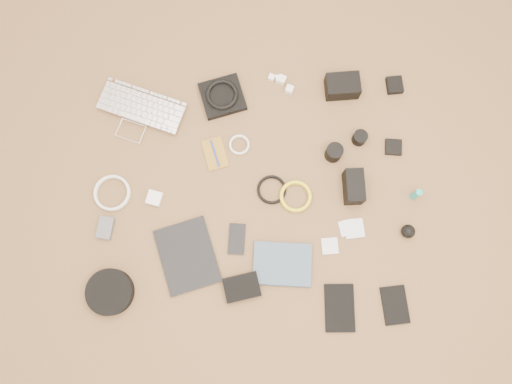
{
  "coord_description": "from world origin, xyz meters",
  "views": [
    {
      "loc": [
        0.01,
        -0.4,
        2.06
      ],
      "look_at": [
        0.0,
        0.01,
        0.02
      ],
      "focal_mm": 35.0,
      "sensor_mm": 36.0,
      "label": 1
    }
  ],
  "objects_px": {
    "laptop": "(137,118)",
    "paperback": "(281,286)",
    "phone": "(237,239)",
    "dslr_camera": "(342,86)",
    "headphone_case": "(110,292)",
    "tablet": "(187,256)"
  },
  "relations": [
    {
      "from": "dslr_camera",
      "to": "tablet",
      "type": "height_order",
      "value": "dslr_camera"
    },
    {
      "from": "headphone_case",
      "to": "paperback",
      "type": "bearing_deg",
      "value": 2.18
    },
    {
      "from": "tablet",
      "to": "paperback",
      "type": "height_order",
      "value": "paperback"
    },
    {
      "from": "dslr_camera",
      "to": "paperback",
      "type": "distance_m",
      "value": 0.89
    },
    {
      "from": "tablet",
      "to": "paperback",
      "type": "relative_size",
      "value": 1.2
    },
    {
      "from": "phone",
      "to": "dslr_camera",
      "type": "bearing_deg",
      "value": 58.87
    },
    {
      "from": "dslr_camera",
      "to": "tablet",
      "type": "bearing_deg",
      "value": -136.44
    },
    {
      "from": "tablet",
      "to": "headphone_case",
      "type": "height_order",
      "value": "headphone_case"
    },
    {
      "from": "dslr_camera",
      "to": "paperback",
      "type": "height_order",
      "value": "dslr_camera"
    },
    {
      "from": "tablet",
      "to": "paperback",
      "type": "bearing_deg",
      "value": -35.22
    },
    {
      "from": "phone",
      "to": "tablet",
      "type": "bearing_deg",
      "value": -157.56
    },
    {
      "from": "phone",
      "to": "paperback",
      "type": "bearing_deg",
      "value": -43.08
    },
    {
      "from": "laptop",
      "to": "phone",
      "type": "xyz_separation_m",
      "value": [
        0.44,
        -0.52,
        -0.01
      ]
    },
    {
      "from": "tablet",
      "to": "dslr_camera",
      "type": "bearing_deg",
      "value": 30.45
    },
    {
      "from": "tablet",
      "to": "headphone_case",
      "type": "bearing_deg",
      "value": -172.01
    },
    {
      "from": "headphone_case",
      "to": "dslr_camera",
      "type": "bearing_deg",
      "value": 42.56
    },
    {
      "from": "laptop",
      "to": "headphone_case",
      "type": "bearing_deg",
      "value": -76.03
    },
    {
      "from": "laptop",
      "to": "dslr_camera",
      "type": "xyz_separation_m",
      "value": [
        0.89,
        0.14,
        0.03
      ]
    },
    {
      "from": "phone",
      "to": "headphone_case",
      "type": "height_order",
      "value": "headphone_case"
    },
    {
      "from": "headphone_case",
      "to": "phone",
      "type": "bearing_deg",
      "value": 23.27
    },
    {
      "from": "dslr_camera",
      "to": "tablet",
      "type": "xyz_separation_m",
      "value": [
        -0.65,
        -0.73,
        -0.03
      ]
    },
    {
      "from": "laptop",
      "to": "paperback",
      "type": "height_order",
      "value": "laptop"
    }
  ]
}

